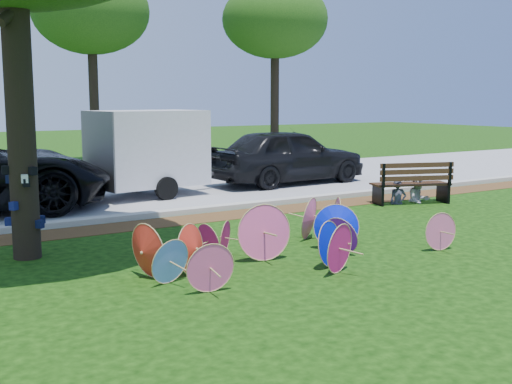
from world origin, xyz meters
TOP-DOWN VIEW (x-y plane):
  - ground at (0.00, 0.00)m, footprint 90.00×90.00m
  - mulch_strip at (0.00, 4.50)m, footprint 90.00×1.00m
  - curb at (0.00, 5.20)m, footprint 90.00×0.30m
  - street at (0.00, 9.35)m, footprint 90.00×8.00m
  - parasol_pile at (0.09, 0.63)m, footprint 5.44×2.58m
  - dark_pickup at (5.51, 8.23)m, footprint 5.02×2.20m
  - cargo_trailer at (0.96, 8.10)m, footprint 2.99×2.10m
  - park_bench at (5.98, 3.62)m, footprint 2.08×1.34m
  - person_left at (5.63, 3.67)m, footprint 0.50×0.42m
  - person_right at (6.33, 3.67)m, footprint 0.72×0.61m
  - bg_trees at (0.66, 15.02)m, footprint 23.96×7.89m

SIDE VIEW (x-z plane):
  - ground at x=0.00m, z-range 0.00..0.00m
  - mulch_strip at x=0.00m, z-range 0.00..0.01m
  - street at x=0.00m, z-range 0.00..0.01m
  - curb at x=0.00m, z-range 0.00..0.12m
  - parasol_pile at x=0.09m, z-range -0.08..0.84m
  - park_bench at x=5.98m, z-range 0.00..1.02m
  - person_left at x=5.63m, z-range 0.00..1.16m
  - person_right at x=6.33m, z-range 0.00..1.30m
  - dark_pickup at x=5.51m, z-range 0.00..1.68m
  - cargo_trailer at x=0.96m, z-range 0.00..2.55m
  - bg_trees at x=0.66m, z-range 2.07..9.47m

